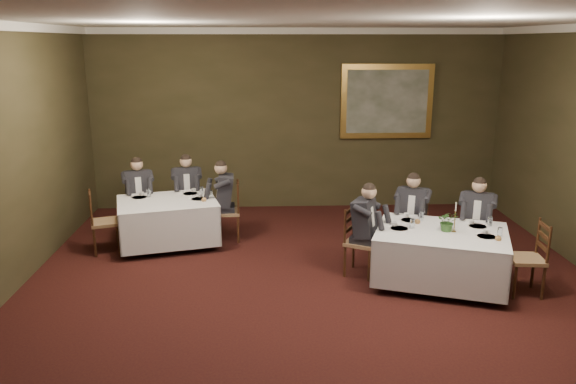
{
  "coord_description": "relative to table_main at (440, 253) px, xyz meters",
  "views": [
    {
      "loc": [
        -0.65,
        -5.96,
        3.25
      ],
      "look_at": [
        -0.31,
        1.84,
        1.15
      ],
      "focal_mm": 35.0,
      "sensor_mm": 36.0,
      "label": 1
    }
  ],
  "objects": [
    {
      "name": "ground",
      "position": [
        -1.75,
        -1.14,
        -0.45
      ],
      "size": [
        10.0,
        10.0,
        0.0
      ],
      "primitive_type": "plane",
      "color": "black",
      "rests_on": "ground"
    },
    {
      "name": "ceiling",
      "position": [
        -1.75,
        -1.14,
        3.05
      ],
      "size": [
        8.0,
        10.0,
        0.1
      ],
      "primitive_type": "cube",
      "color": "silver",
      "rests_on": "back_wall"
    },
    {
      "name": "back_wall",
      "position": [
        -1.75,
        3.86,
        1.3
      ],
      "size": [
        8.0,
        0.1,
        3.5
      ],
      "primitive_type": "cube",
      "color": "#342F1A",
      "rests_on": "ground"
    },
    {
      "name": "crown_molding",
      "position": [
        -1.75,
        -1.14,
        2.99
      ],
      "size": [
        8.0,
        10.0,
        0.12
      ],
      "color": "white",
      "rests_on": "back_wall"
    },
    {
      "name": "table_main",
      "position": [
        0.0,
        0.0,
        0.0
      ],
      "size": [
        2.08,
        1.83,
        0.67
      ],
      "rotation": [
        0.0,
        0.0,
        -0.34
      ],
      "color": "black",
      "rests_on": "ground"
    },
    {
      "name": "table_second",
      "position": [
        -3.98,
        1.69,
        -0.0
      ],
      "size": [
        1.81,
        1.55,
        0.67
      ],
      "rotation": [
        0.0,
        0.0,
        0.25
      ],
      "color": "black",
      "rests_on": "ground"
    },
    {
      "name": "chair_main_backleft",
      "position": [
        -0.14,
        1.0,
        -0.17
      ],
      "size": [
        0.58,
        0.57,
        1.0
      ],
      "rotation": [
        0.0,
        0.0,
        2.7
      ],
      "color": "olive",
      "rests_on": "ground"
    },
    {
      "name": "diner_main_backleft",
      "position": [
        -0.14,
        0.99,
        0.06
      ],
      "size": [
        0.57,
        0.6,
        1.35
      ],
      "rotation": [
        0.0,
        0.0,
        2.7
      ],
      "color": "black",
      "rests_on": "chair_main_backleft"
    },
    {
      "name": "chair_main_backright",
      "position": [
        0.74,
        0.68,
        -0.17
      ],
      "size": [
        0.57,
        0.56,
        1.0
      ],
      "rotation": [
        0.0,
        0.0,
        2.71
      ],
      "color": "olive",
      "rests_on": "ground"
    },
    {
      "name": "diner_main_backright",
      "position": [
        0.73,
        0.67,
        0.06
      ],
      "size": [
        0.56,
        0.6,
        1.35
      ],
      "rotation": [
        0.0,
        0.0,
        2.71
      ],
      "color": "black",
      "rests_on": "chair_main_backright"
    },
    {
      "name": "chair_main_endleft",
      "position": [
        -1.04,
        0.37,
        -0.17
      ],
      "size": [
        0.58,
        0.58,
        1.0
      ],
      "rotation": [
        0.0,
        0.0,
        -2.05
      ],
      "color": "olive",
      "rests_on": "ground"
    },
    {
      "name": "diner_main_endleft",
      "position": [
        -1.03,
        0.36,
        0.06
      ],
      "size": [
        0.61,
        0.58,
        1.35
      ],
      "rotation": [
        0.0,
        0.0,
        -2.05
      ],
      "color": "black",
      "rests_on": "chair_main_endleft"
    },
    {
      "name": "chair_main_endright",
      "position": [
        1.04,
        -0.37,
        -0.17
      ],
      "size": [
        0.46,
        0.48,
        1.0
      ],
      "rotation": [
        0.0,
        0.0,
        1.46
      ],
      "color": "olive",
      "rests_on": "ground"
    },
    {
      "name": "chair_sec_backleft",
      "position": [
        -4.58,
        2.36,
        -0.17
      ],
      "size": [
        0.54,
        0.53,
        1.0
      ],
      "rotation": [
        0.0,
        0.0,
        3.44
      ],
      "color": "olive",
      "rests_on": "ground"
    },
    {
      "name": "diner_sec_backleft",
      "position": [
        -4.58,
        2.35,
        0.06
      ],
      "size": [
        0.52,
        0.58,
        1.35
      ],
      "rotation": [
        0.0,
        0.0,
        3.44
      ],
      "color": "black",
      "rests_on": "chair_sec_backleft"
    },
    {
      "name": "chair_sec_backright",
      "position": [
        -3.77,
        2.57,
        -0.17
      ],
      "size": [
        0.5,
        0.48,
        1.0
      ],
      "rotation": [
        0.0,
        0.0,
        3.29
      ],
      "color": "olive",
      "rests_on": "ground"
    },
    {
      "name": "diner_sec_backright",
      "position": [
        -3.77,
        2.56,
        0.06
      ],
      "size": [
        0.47,
        0.53,
        1.35
      ],
      "rotation": [
        0.0,
        0.0,
        3.29
      ],
      "color": "black",
      "rests_on": "chair_sec_backright"
    },
    {
      "name": "chair_sec_endright",
      "position": [
        -3.02,
        1.93,
        -0.17
      ],
      "size": [
        0.44,
        0.46,
        1.0
      ],
      "rotation": [
        0.0,
        0.0,
        1.62
      ],
      "color": "olive",
      "rests_on": "ground"
    },
    {
      "name": "diner_sec_endright",
      "position": [
        -3.03,
        1.93,
        0.06
      ],
      "size": [
        0.5,
        0.44,
        1.35
      ],
      "rotation": [
        0.0,
        0.0,
        1.62
      ],
      "color": "black",
      "rests_on": "chair_sec_endright"
    },
    {
      "name": "chair_sec_endleft",
      "position": [
        -4.94,
        1.45,
        -0.17
      ],
      "size": [
        0.53,
        0.55,
        1.0
      ],
      "rotation": [
        0.0,
        0.0,
        -1.26
      ],
      "color": "olive",
      "rests_on": "ground"
    },
    {
      "name": "centerpiece",
      "position": [
        0.07,
        0.0,
        0.47
      ],
      "size": [
        0.32,
        0.29,
        0.3
      ],
      "primitive_type": "imported",
      "rotation": [
        0.0,
        0.0,
        -0.22
      ],
      "color": "#2D5926",
      "rests_on": "table_main"
    },
    {
      "name": "candlestick",
      "position": [
        0.15,
        -0.03,
        0.47
      ],
      "size": [
        0.06,
        0.06,
        0.43
      ],
      "color": "#A97E33",
      "rests_on": "table_main"
    },
    {
      "name": "place_setting_table_main",
      "position": [
        -0.27,
        0.53,
        0.35
      ],
      "size": [
        0.33,
        0.31,
        0.14
      ],
      "color": "white",
      "rests_on": "table_main"
    },
    {
      "name": "place_setting_table_second",
      "position": [
        -4.41,
        1.93,
        0.35
      ],
      "size": [
        0.33,
        0.31,
        0.14
      ],
      "color": "white",
      "rests_on": "table_second"
    },
    {
      "name": "painting",
      "position": [
        -0.0,
        3.79,
        1.67
      ],
      "size": [
        1.79,
        0.09,
        1.43
      ],
      "color": "#B99143",
      "rests_on": "back_wall"
    }
  ]
}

